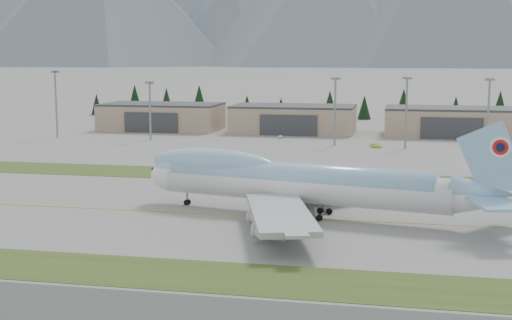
% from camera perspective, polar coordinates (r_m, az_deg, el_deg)
% --- Properties ---
extents(ground, '(7000.00, 7000.00, 0.00)m').
position_cam_1_polar(ground, '(135.80, -0.42, -4.48)').
color(ground, slate).
rests_on(ground, ground).
extents(grass_strip_near, '(400.00, 14.00, 0.08)m').
position_cam_1_polar(grass_strip_near, '(100.24, -5.08, -9.18)').
color(grass_strip_near, '#3A4D1B').
rests_on(grass_strip_near, ground).
extents(grass_strip_far, '(400.00, 18.00, 0.08)m').
position_cam_1_polar(grass_strip_far, '(179.20, 2.62, -1.36)').
color(grass_strip_far, '#3A4D1B').
rests_on(grass_strip_far, ground).
extents(taxiway_line_main, '(400.00, 0.40, 0.02)m').
position_cam_1_polar(taxiway_line_main, '(135.80, -0.42, -4.48)').
color(taxiway_line_main, gold).
rests_on(taxiway_line_main, ground).
extents(boeing_747_freighter, '(74.28, 62.53, 19.48)m').
position_cam_1_polar(boeing_747_freighter, '(135.10, 3.46, -1.78)').
color(boeing_747_freighter, white).
rests_on(boeing_747_freighter, ground).
extents(hangar_left, '(48.00, 26.60, 10.80)m').
position_cam_1_polar(hangar_left, '(297.05, -7.54, 3.48)').
color(hangar_left, gray).
rests_on(hangar_left, ground).
extents(hangar_center, '(48.00, 26.60, 10.80)m').
position_cam_1_polar(hangar_center, '(283.69, 3.03, 3.31)').
color(hangar_center, gray).
rests_on(hangar_center, ground).
extents(hangar_right, '(48.00, 26.60, 10.80)m').
position_cam_1_polar(hangar_right, '(280.92, 15.23, 2.98)').
color(hangar_right, gray).
rests_on(hangar_right, ground).
extents(floodlight_masts, '(181.33, 9.15, 24.79)m').
position_cam_1_polar(floodlight_masts, '(242.55, 5.24, 4.93)').
color(floodlight_masts, gray).
rests_on(floodlight_masts, ground).
extents(service_vehicle_a, '(1.62, 3.42, 1.13)m').
position_cam_1_polar(service_vehicle_a, '(263.91, 1.96, 1.77)').
color(service_vehicle_a, white).
rests_on(service_vehicle_a, ground).
extents(service_vehicle_b, '(4.30, 3.50, 1.37)m').
position_cam_1_polar(service_vehicle_b, '(239.82, 9.55, 0.99)').
color(service_vehicle_b, '#ABB52D').
rests_on(service_vehicle_b, ground).
extents(service_vehicle_c, '(2.66, 4.12, 1.11)m').
position_cam_1_polar(service_vehicle_c, '(271.19, 18.69, 1.51)').
color(service_vehicle_c, silver).
rests_on(service_vehicle_c, ground).
extents(conifer_belt, '(267.35, 14.48, 16.71)m').
position_cam_1_polar(conifer_belt, '(342.77, 8.00, 4.40)').
color(conifer_belt, black).
rests_on(conifer_belt, ground).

